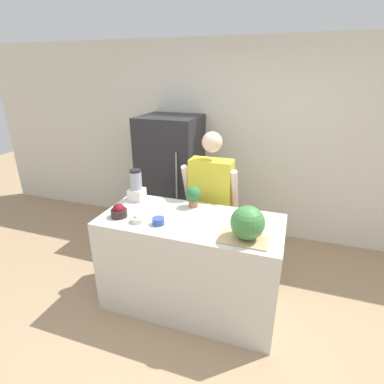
% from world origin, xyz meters
% --- Properties ---
extents(ground_plane, '(14.00, 14.00, 0.00)m').
position_xyz_m(ground_plane, '(0.00, 0.00, 0.00)').
color(ground_plane, tan).
extents(wall_back, '(8.00, 0.06, 2.60)m').
position_xyz_m(wall_back, '(0.00, 2.10, 1.30)').
color(wall_back, silver).
rests_on(wall_back, ground_plane).
extents(counter_island, '(1.66, 0.77, 0.95)m').
position_xyz_m(counter_island, '(0.00, 0.39, 0.47)').
color(counter_island, beige).
rests_on(counter_island, ground_plane).
extents(refrigerator, '(0.76, 0.73, 1.66)m').
position_xyz_m(refrigerator, '(-0.74, 1.70, 0.83)').
color(refrigerator, '#232328').
rests_on(refrigerator, ground_plane).
extents(person, '(0.60, 0.26, 1.63)m').
position_xyz_m(person, '(0.01, 1.01, 0.83)').
color(person, gray).
rests_on(person, ground_plane).
extents(cutting_board, '(0.39, 0.25, 0.01)m').
position_xyz_m(cutting_board, '(0.52, 0.18, 0.95)').
color(cutting_board, tan).
rests_on(cutting_board, counter_island).
extents(watermelon, '(0.27, 0.27, 0.27)m').
position_xyz_m(watermelon, '(0.54, 0.19, 1.10)').
color(watermelon, '#3D7F3D').
rests_on(watermelon, cutting_board).
extents(bowl_cherries, '(0.15, 0.15, 0.13)m').
position_xyz_m(bowl_cherries, '(-0.64, 0.22, 1.00)').
color(bowl_cherries, '#2D231E').
rests_on(bowl_cherries, counter_island).
extents(bowl_cream, '(0.12, 0.12, 0.08)m').
position_xyz_m(bowl_cream, '(-0.42, 0.18, 0.98)').
color(bowl_cream, beige).
rests_on(bowl_cream, counter_island).
extents(bowl_small_blue, '(0.11, 0.11, 0.06)m').
position_xyz_m(bowl_small_blue, '(-0.23, 0.20, 0.98)').
color(bowl_small_blue, '#334C9E').
rests_on(bowl_small_blue, counter_island).
extents(blender, '(0.15, 0.15, 0.33)m').
position_xyz_m(blender, '(-0.67, 0.62, 1.09)').
color(blender, silver).
rests_on(blender, counter_island).
extents(potted_plant, '(0.15, 0.15, 0.21)m').
position_xyz_m(potted_plant, '(-0.06, 0.65, 1.07)').
color(potted_plant, '#996647').
rests_on(potted_plant, counter_island).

